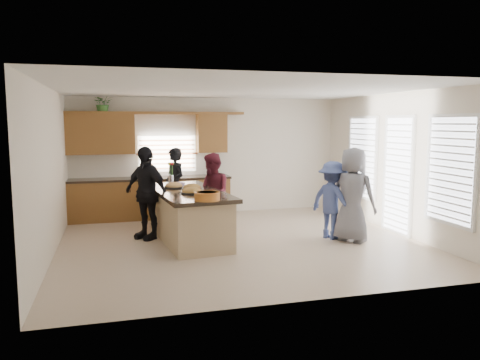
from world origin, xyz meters
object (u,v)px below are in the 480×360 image
object	(u,v)px
woman_left_front	(146,193)
woman_right_front	(353,195)
woman_left_back	(175,185)
woman_right_back	(332,200)
woman_left_mid	(212,194)
island	(189,216)
salad_bowl	(207,196)

from	to	relation	value
woman_left_front	woman_right_front	size ratio (longest dim) A/B	1.01
woman_left_back	woman_left_front	xyz separation A→B (m)	(-0.72, -1.37, 0.06)
woman_left_back	woman_right_back	bearing A→B (deg)	24.74
woman_right_back	woman_right_front	size ratio (longest dim) A/B	0.84
woman_left_back	woman_right_back	distance (m)	3.55
woman_left_mid	woman_left_front	bearing A→B (deg)	-96.66
woman_left_back	woman_left_front	world-z (taller)	woman_left_front
woman_left_mid	woman_right_back	distance (m)	2.34
island	woman_left_back	size ratio (longest dim) A/B	1.69
woman_left_front	salad_bowl	bearing A→B (deg)	-10.39
salad_bowl	island	bearing A→B (deg)	95.97
woman_left_back	woman_right_front	bearing A→B (deg)	23.71
woman_right_back	woman_right_front	world-z (taller)	woman_right_front
salad_bowl	woman_right_front	xyz separation A→B (m)	(2.80, 0.30, -0.15)
woman_left_back	woman_left_front	size ratio (longest dim) A/B	0.94
woman_right_front	woman_left_back	bearing A→B (deg)	12.36
woman_left_back	woman_left_mid	size ratio (longest dim) A/B	1.02
woman_left_back	woman_left_front	distance (m)	1.54
woman_left_back	woman_right_back	world-z (taller)	woman_left_back
island	woman_left_back	bearing A→B (deg)	85.71
island	woman_right_front	size ratio (longest dim) A/B	1.59
woman_left_back	woman_right_front	size ratio (longest dim) A/B	0.94
woman_left_front	woman_right_front	xyz separation A→B (m)	(3.69, -1.23, -0.00)
woman_right_back	woman_right_front	distance (m)	0.42
island	woman_left_back	distance (m)	1.73
woman_right_front	woman_right_back	bearing A→B (deg)	3.11
woman_left_front	woman_right_front	bearing A→B (deg)	31.04
salad_bowl	woman_right_front	distance (m)	2.82
island	woman_left_back	xyz separation A→B (m)	(-0.04, 1.69, 0.38)
woman_left_front	island	bearing A→B (deg)	26.49
woman_right_back	woman_left_mid	bearing A→B (deg)	41.61
woman_left_mid	woman_right_back	xyz separation A→B (m)	(2.15, -0.92, -0.07)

